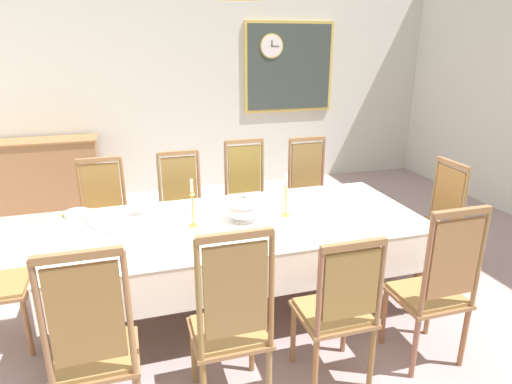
# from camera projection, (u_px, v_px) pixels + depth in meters

# --- Properties ---
(ground) EXTENTS (7.58, 6.49, 0.04)m
(ground) POSITION_uv_depth(u_px,v_px,m) (242.00, 306.00, 3.70)
(ground) COLOR #A38C8C
(back_wall) EXTENTS (7.58, 0.08, 3.07)m
(back_wall) POSITION_uv_depth(u_px,v_px,m) (180.00, 83.00, 6.18)
(back_wall) COLOR silver
(back_wall) RESTS_ON ground
(dining_table) EXTENTS (2.82, 1.23, 0.75)m
(dining_table) POSITION_uv_depth(u_px,v_px,m) (241.00, 229.00, 3.48)
(dining_table) COLOR #986B46
(dining_table) RESTS_ON ground
(tablecloth) EXTENTS (2.84, 1.25, 0.32)m
(tablecloth) POSITION_uv_depth(u_px,v_px,m) (241.00, 229.00, 3.48)
(tablecloth) COLOR white
(tablecloth) RESTS_ON dining_table
(chair_south_a) EXTENTS (0.44, 0.42, 1.19)m
(chair_south_a) POSITION_uv_depth(u_px,v_px,m) (94.00, 346.00, 2.29)
(chair_south_a) COLOR olive
(chair_south_a) RESTS_ON ground
(chair_north_a) EXTENTS (0.44, 0.42, 1.06)m
(chair_north_a) POSITION_uv_depth(u_px,v_px,m) (104.00, 214.00, 4.15)
(chair_north_a) COLOR olive
(chair_north_a) RESTS_ON ground
(chair_south_b) EXTENTS (0.44, 0.42, 1.19)m
(chair_south_b) POSITION_uv_depth(u_px,v_px,m) (231.00, 321.00, 2.49)
(chair_south_b) COLOR olive
(chair_south_b) RESTS_ON ground
(chair_north_b) EXTENTS (0.44, 0.42, 1.07)m
(chair_north_b) POSITION_uv_depth(u_px,v_px,m) (182.00, 205.00, 4.35)
(chair_north_b) COLOR olive
(chair_north_b) RESTS_ON ground
(chair_south_c) EXTENTS (0.44, 0.42, 1.04)m
(chair_south_c) POSITION_uv_depth(u_px,v_px,m) (338.00, 308.00, 2.69)
(chair_south_c) COLOR olive
(chair_south_c) RESTS_ON ground
(chair_north_c) EXTENTS (0.44, 0.42, 1.15)m
(chair_north_c) POSITION_uv_depth(u_px,v_px,m) (248.00, 196.00, 4.53)
(chair_north_c) COLOR olive
(chair_north_c) RESTS_ON ground
(chair_south_d) EXTENTS (0.44, 0.42, 1.16)m
(chair_south_d) POSITION_uv_depth(u_px,v_px,m) (436.00, 286.00, 2.86)
(chair_south_d) COLOR #9B603C
(chair_south_d) RESTS_ON ground
(chair_north_d) EXTENTS (0.44, 0.42, 1.13)m
(chair_north_d) POSITION_uv_depth(u_px,v_px,m) (310.00, 191.00, 4.72)
(chair_north_d) COLOR #977049
(chair_north_d) RESTS_ON ground
(chair_head_east) EXTENTS (0.42, 0.44, 1.08)m
(chair_head_east) POSITION_uv_depth(u_px,v_px,m) (434.00, 219.00, 4.01)
(chair_head_east) COLOR olive
(chair_head_east) RESTS_ON ground
(soup_tureen) EXTENTS (0.26, 0.26, 0.21)m
(soup_tureen) POSITION_uv_depth(u_px,v_px,m) (244.00, 209.00, 3.43)
(soup_tureen) COLOR white
(soup_tureen) RESTS_ON tablecloth
(candlestick_west) EXTENTS (0.07, 0.07, 0.37)m
(candlestick_west) POSITION_uv_depth(u_px,v_px,m) (193.00, 208.00, 3.30)
(candlestick_west) COLOR gold
(candlestick_west) RESTS_ON tablecloth
(candlestick_east) EXTENTS (0.07, 0.07, 0.35)m
(candlestick_east) POSITION_uv_depth(u_px,v_px,m) (286.00, 199.00, 3.51)
(candlestick_east) COLOR gold
(candlestick_east) RESTS_ON tablecloth
(bowl_near_left) EXTENTS (0.14, 0.14, 0.03)m
(bowl_near_left) POSITION_uv_depth(u_px,v_px,m) (232.00, 247.00, 2.97)
(bowl_near_left) COLOR white
(bowl_near_left) RESTS_ON tablecloth
(bowl_near_right) EXTENTS (0.19, 0.19, 0.04)m
(bowl_near_right) POSITION_uv_depth(u_px,v_px,m) (77.00, 213.00, 3.54)
(bowl_near_right) COLOR white
(bowl_near_right) RESTS_ON tablecloth
(bowl_far_left) EXTENTS (0.20, 0.20, 0.04)m
(bowl_far_left) POSITION_uv_depth(u_px,v_px,m) (105.00, 265.00, 2.72)
(bowl_far_left) COLOR white
(bowl_far_left) RESTS_ON tablecloth
(spoon_primary) EXTENTS (0.04, 0.18, 0.01)m
(spoon_primary) POSITION_uv_depth(u_px,v_px,m) (216.00, 249.00, 2.97)
(spoon_primary) COLOR gold
(spoon_primary) RESTS_ON tablecloth
(spoon_secondary) EXTENTS (0.04, 0.18, 0.01)m
(spoon_secondary) POSITION_uv_depth(u_px,v_px,m) (61.00, 216.00, 3.54)
(spoon_secondary) COLOR gold
(spoon_secondary) RESTS_ON tablecloth
(sideboard) EXTENTS (1.44, 0.48, 0.90)m
(sideboard) POSITION_uv_depth(u_px,v_px,m) (42.00, 174.00, 5.73)
(sideboard) COLOR olive
(sideboard) RESTS_ON ground
(mounted_clock) EXTENTS (0.35, 0.06, 0.35)m
(mounted_clock) POSITION_uv_depth(u_px,v_px,m) (271.00, 46.00, 6.31)
(mounted_clock) COLOR #D1B251
(framed_painting) EXTENTS (1.36, 0.05, 1.29)m
(framed_painting) POSITION_uv_depth(u_px,v_px,m) (289.00, 67.00, 6.50)
(framed_painting) COLOR #D1B251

